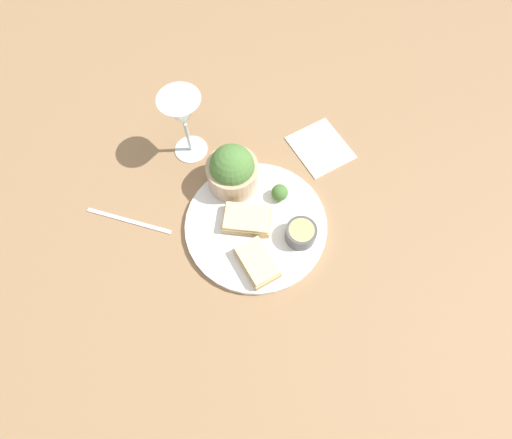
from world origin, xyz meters
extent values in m
plane|color=#93704C|center=(0.00, 0.00, 0.00)|extent=(4.00, 4.00, 0.00)
cylinder|color=white|center=(0.00, 0.00, 0.01)|extent=(0.29, 0.29, 0.01)
cylinder|color=tan|center=(-0.10, 0.04, 0.04)|extent=(0.11, 0.11, 0.06)
sphere|color=#4C7A38|center=(-0.10, 0.04, 0.07)|extent=(0.09, 0.09, 0.09)
cylinder|color=#4C4C4C|center=(0.08, 0.04, 0.03)|extent=(0.06, 0.06, 0.03)
cylinder|color=tan|center=(0.08, 0.04, 0.04)|extent=(0.05, 0.05, 0.01)
cube|color=tan|center=(-0.02, -0.01, 0.02)|extent=(0.11, 0.11, 0.02)
cube|color=beige|center=(-0.02, -0.01, 0.04)|extent=(0.11, 0.10, 0.01)
cube|color=tan|center=(0.06, -0.06, 0.02)|extent=(0.10, 0.08, 0.02)
cube|color=beige|center=(0.06, -0.06, 0.04)|extent=(0.10, 0.08, 0.01)
cylinder|color=silver|center=(-0.24, 0.04, 0.00)|extent=(0.07, 0.07, 0.01)
cylinder|color=silver|center=(-0.24, 0.04, 0.05)|extent=(0.01, 0.01, 0.09)
cone|color=silver|center=(-0.24, 0.04, 0.13)|extent=(0.09, 0.09, 0.07)
sphere|color=#477533|center=(-0.01, 0.08, 0.03)|extent=(0.03, 0.03, 0.03)
cube|color=beige|center=(-0.02, 0.24, 0.00)|extent=(0.15, 0.15, 0.01)
cube|color=silver|center=(-0.20, -0.17, 0.00)|extent=(0.17, 0.09, 0.01)
camera|label=1|loc=(0.22, -0.24, 0.75)|focal=28.00mm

